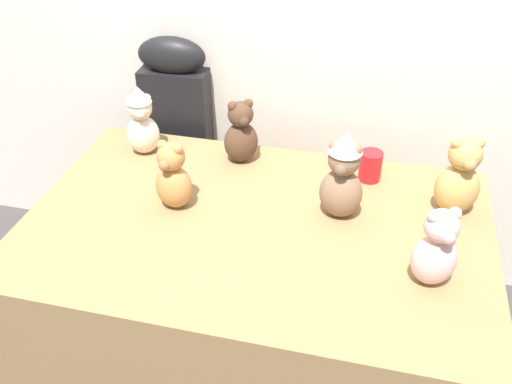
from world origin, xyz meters
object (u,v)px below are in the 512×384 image
Objects in this scene: teddy_bear_mocha at (342,176)px; teddy_bear_blush at (436,249)px; party_cup_red at (370,166)px; display_table at (256,299)px; teddy_bear_cream at (142,121)px; teddy_bear_cocoa at (241,133)px; teddy_bear_caramel at (173,177)px; teddy_bear_honey at (460,178)px; instrument_case at (180,153)px.

teddy_bear_blush is at bearing -35.70° from teddy_bear_mocha.
party_cup_red is (-0.21, 0.49, -0.06)m from teddy_bear_blush.
teddy_bear_cream reaches higher than display_table.
teddy_bear_cocoa is at bearing 111.85° from display_table.
teddy_bear_caramel is 0.92m from teddy_bear_honey.
teddy_bear_mocha is 2.79× the size of party_cup_red.
teddy_bear_cream is (-1.14, 0.11, 0.00)m from teddy_bear_honey.
teddy_bear_blush is 0.38m from teddy_bear_mocha.
teddy_bear_blush reaches higher than teddy_bear_cocoa.
instrument_case is 4.24× the size of teddy_bear_blush.
teddy_bear_caramel is at bearing 174.62° from display_table.
instrument_case is at bearing 162.09° from party_cup_red.
teddy_bear_caramel is at bearing -153.04° from party_cup_red.
teddy_bear_cream is (-0.52, 0.33, 0.48)m from display_table.
teddy_bear_mocha is at bearing 22.58° from display_table.
teddy_bear_caramel is at bearing -166.18° from teddy_bear_mocha.
teddy_bear_cream is (-0.03, -0.28, 0.30)m from instrument_case.
teddy_bear_mocha is at bearing -64.46° from teddy_bear_cocoa.
teddy_bear_blush is 0.85m from teddy_bear_cocoa.
teddy_bear_caramel is 0.88× the size of teddy_bear_honey.
teddy_bear_mocha is at bearing -36.19° from instrument_case.
teddy_bear_honey is 2.53× the size of party_cup_red.
instrument_case is 0.41m from teddy_bear_cream.
display_table is 5.39× the size of teddy_bear_honey.
teddy_bear_honey is 1.15m from teddy_bear_cream.
teddy_bear_blush is (0.83, -0.17, 0.00)m from teddy_bear_caramel.
teddy_bear_cream reaches higher than teddy_bear_caramel.
instrument_case is 4.37× the size of teddy_bear_caramel.
teddy_bear_cream is at bearing 130.30° from teddy_bear_blush.
instrument_case reaches higher than teddy_bear_mocha.
teddy_bear_blush is 0.92× the size of teddy_bear_cream.
display_table is 0.81m from instrument_case.
teddy_bear_blush is 1.01× the size of teddy_bear_cocoa.
display_table is at bearing -151.93° from teddy_bear_mocha.
teddy_bear_cocoa is (-0.14, 0.36, 0.47)m from display_table.
display_table is 0.57m from teddy_bear_mocha.
teddy_bear_cream is (-0.78, 0.22, -0.02)m from teddy_bear_mocha.
display_table is at bearing 5.52° from teddy_bear_caramel.
instrument_case is at bearing 120.54° from teddy_bear_caramel.
instrument_case reaches higher than teddy_bear_honey.
teddy_bear_mocha is at bearing 113.22° from teddy_bear_blush.
instrument_case is at bearing 145.71° from teddy_bear_honey.
display_table is 0.78m from teddy_bear_cream.
display_table is 6.03× the size of teddy_bear_cocoa.
teddy_bear_mocha is at bearing 19.23° from teddy_bear_caramel.
party_cup_red reaches higher than display_table.
teddy_bear_cocoa is at bearing 77.72° from teddy_bear_caramel.
teddy_bear_mocha reaches higher than display_table.
teddy_bear_honey reaches higher than teddy_bear_caramel.
party_cup_red is at bearing -20.09° from instrument_case.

